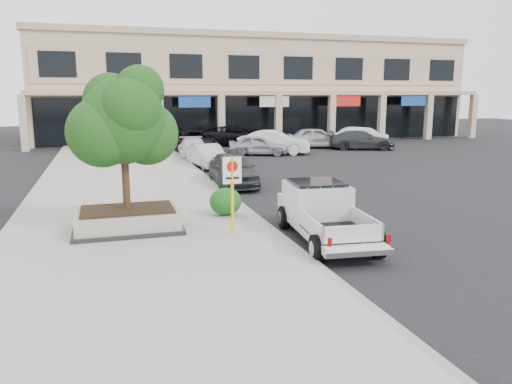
# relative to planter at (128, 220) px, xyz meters

# --- Properties ---
(ground) EXTENTS (120.00, 120.00, 0.00)m
(ground) POSITION_rel_planter_xyz_m (5.81, -1.56, -0.48)
(ground) COLOR black
(ground) RESTS_ON ground
(sidewalk) EXTENTS (8.00, 52.00, 0.15)m
(sidewalk) POSITION_rel_planter_xyz_m (0.31, 4.44, -0.40)
(sidewalk) COLOR gray
(sidewalk) RESTS_ON ground
(curb) EXTENTS (0.20, 52.00, 0.15)m
(curb) POSITION_rel_planter_xyz_m (4.26, 4.44, -0.40)
(curb) COLOR gray
(curb) RESTS_ON ground
(strip_mall) EXTENTS (40.55, 12.43, 9.50)m
(strip_mall) POSITION_rel_planter_xyz_m (13.81, 32.37, 4.27)
(strip_mall) COLOR #C8AB8D
(strip_mall) RESTS_ON ground
(planter) EXTENTS (3.20, 2.20, 0.68)m
(planter) POSITION_rel_planter_xyz_m (0.00, 0.00, 0.00)
(planter) COLOR black
(planter) RESTS_ON sidewalk
(planter_tree) EXTENTS (2.90, 2.55, 4.00)m
(planter_tree) POSITION_rel_planter_xyz_m (0.13, 0.15, 2.94)
(planter_tree) COLOR #311D13
(planter_tree) RESTS_ON planter
(no_parking_sign) EXTENTS (0.55, 0.09, 2.30)m
(no_parking_sign) POSITION_rel_planter_xyz_m (2.93, -1.35, 1.16)
(no_parking_sign) COLOR yellow
(no_parking_sign) RESTS_ON sidewalk
(hedge) EXTENTS (1.10, 0.99, 0.93)m
(hedge) POSITION_rel_planter_xyz_m (3.29, 1.03, 0.14)
(hedge) COLOR #144715
(hedge) RESTS_ON sidewalk
(pickup_truck) EXTENTS (2.40, 5.30, 1.62)m
(pickup_truck) POSITION_rel_planter_xyz_m (5.46, -2.36, 0.33)
(pickup_truck) COLOR silver
(pickup_truck) RESTS_ON ground
(curb_car_a) EXTENTS (2.11, 4.68, 1.56)m
(curb_car_a) POSITION_rel_planter_xyz_m (5.10, 7.13, 0.31)
(curb_car_a) COLOR #2C2F31
(curb_car_a) RESTS_ON ground
(curb_car_b) EXTENTS (1.93, 4.24, 1.35)m
(curb_car_b) POSITION_rel_planter_xyz_m (5.17, 13.28, 0.20)
(curb_car_b) COLOR #ACAFB4
(curb_car_b) RESTS_ON ground
(curb_car_c) EXTENTS (2.32, 4.78, 1.34)m
(curb_car_c) POSITION_rel_planter_xyz_m (5.06, 17.59, 0.19)
(curb_car_c) COLOR silver
(curb_car_c) RESTS_ON ground
(curb_car_d) EXTENTS (3.00, 5.98, 1.62)m
(curb_car_d) POSITION_rel_planter_xyz_m (5.64, 20.80, 0.34)
(curb_car_d) COLOR black
(curb_car_d) RESTS_ON ground
(lot_car_a) EXTENTS (4.47, 3.05, 1.41)m
(lot_car_a) POSITION_rel_planter_xyz_m (9.75, 18.10, 0.23)
(lot_car_a) COLOR #A0A4A8
(lot_car_a) RESTS_ON ground
(lot_car_b) EXTENTS (5.36, 3.73, 1.67)m
(lot_car_b) POSITION_rel_planter_xyz_m (11.00, 18.44, 0.36)
(lot_car_b) COLOR silver
(lot_car_b) RESTS_ON ground
(lot_car_c) EXTENTS (5.41, 3.73, 1.45)m
(lot_car_c) POSITION_rel_planter_xyz_m (18.47, 19.31, 0.25)
(lot_car_c) COLOR #2C2F30
(lot_car_c) RESTS_ON ground
(lot_car_d) EXTENTS (6.58, 4.49, 1.67)m
(lot_car_d) POSITION_rel_planter_xyz_m (9.92, 24.98, 0.36)
(lot_car_d) COLOR black
(lot_car_d) RESTS_ON ground
(lot_car_e) EXTENTS (5.11, 3.06, 1.63)m
(lot_car_e) POSITION_rel_planter_xyz_m (15.61, 21.39, 0.34)
(lot_car_e) COLOR #ADB1B6
(lot_car_e) RESTS_ON ground
(lot_car_f) EXTENTS (5.19, 3.26, 1.61)m
(lot_car_f) POSITION_rel_planter_xyz_m (19.27, 20.80, 0.33)
(lot_car_f) COLOR silver
(lot_car_f) RESTS_ON ground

